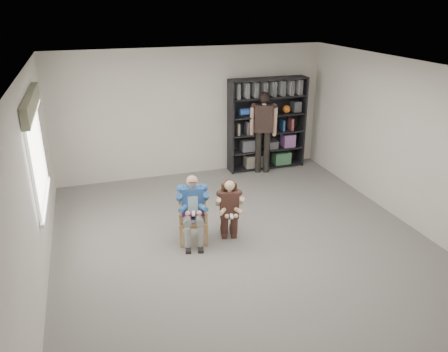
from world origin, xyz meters
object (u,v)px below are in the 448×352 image
object	(u,v)px
armchair	(193,216)
bookshelf	(267,124)
seated_man	(193,209)
kneeling_woman	(229,210)
standing_man	(263,133)

from	to	relation	value
armchair	bookshelf	size ratio (longest dim) A/B	0.42
seated_man	kneeling_woman	world-z (taller)	seated_man
kneeling_woman	seated_man	bearing A→B (deg)	-179.36
kneeling_woman	bookshelf	distance (m)	3.48
kneeling_woman	standing_man	world-z (taller)	standing_man
seated_man	kneeling_woman	distance (m)	0.59
seated_man	bookshelf	world-z (taller)	bookshelf
armchair	bookshelf	distance (m)	3.75
armchair	standing_man	xyz separation A→B (m)	(2.26, 2.53, 0.48)
armchair	kneeling_woman	world-z (taller)	kneeling_woman
bookshelf	standing_man	bearing A→B (deg)	-128.57
seated_man	bookshelf	xyz separation A→B (m)	(2.45, 2.77, 0.47)
bookshelf	standing_man	xyz separation A→B (m)	(-0.19, -0.24, -0.13)
seated_man	standing_man	xyz separation A→B (m)	(2.26, 2.53, 0.35)
seated_man	standing_man	distance (m)	3.41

